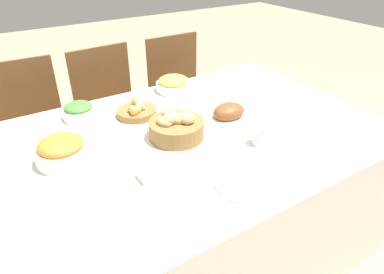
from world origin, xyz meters
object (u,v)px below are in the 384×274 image
object	(u,v)px
dinner_plate	(250,182)
knife	(281,169)
fork	(215,198)
butter_dish	(153,173)
pineapple_bowl	(174,84)
green_salad_bowl	(79,111)
chair_far_right	(182,93)
spoon	(287,167)
egg_basket	(137,111)
chair_far_left	(33,131)
ham_platter	(229,113)
bread_basket	(176,127)
carrot_bowl	(62,151)
drinking_cup	(261,135)
chair_far_center	(113,111)

from	to	relation	value
dinner_plate	knife	world-z (taller)	dinner_plate
fork	butter_dish	xyz separation A→B (m)	(-0.12, 0.23, 0.01)
pineapple_bowl	fork	xyz separation A→B (m)	(-0.35, -0.90, -0.04)
green_salad_bowl	knife	world-z (taller)	green_salad_bowl
pineapple_bowl	knife	xyz separation A→B (m)	(-0.04, -0.90, -0.04)
chair_far_right	spoon	distance (m)	1.40
egg_basket	dinner_plate	xyz separation A→B (m)	(0.12, -0.72, -0.02)
pineapple_bowl	butter_dish	bearing A→B (deg)	-125.25
chair_far_left	dinner_plate	world-z (taller)	chair_far_left
ham_platter	green_salad_bowl	size ratio (longest dim) A/B	1.60
chair_far_left	fork	xyz separation A→B (m)	(0.40, -1.34, 0.25)
bread_basket	dinner_plate	xyz separation A→B (m)	(0.06, -0.43, -0.05)
carrot_bowl	spoon	distance (m)	0.89
egg_basket	carrot_bowl	distance (m)	0.47
chair_far_left	green_salad_bowl	size ratio (longest dim) A/B	5.69
green_salad_bowl	pineapple_bowl	world-z (taller)	pineapple_bowl
chair_far_right	bread_basket	distance (m)	1.11
chair_far_left	green_salad_bowl	world-z (taller)	chair_far_left
fork	knife	bearing A→B (deg)	-3.24
spoon	green_salad_bowl	bearing A→B (deg)	126.26
egg_basket	drinking_cup	xyz separation A→B (m)	(0.34, -0.53, 0.01)
dinner_plate	chair_far_center	bearing A→B (deg)	91.62
dinner_plate	fork	bearing A→B (deg)	180.00
chair_far_left	pineapple_bowl	world-z (taller)	chair_far_left
carrot_bowl	drinking_cup	size ratio (longest dim) A/B	2.44
pineapple_bowl	carrot_bowl	bearing A→B (deg)	-151.92
ham_platter	spoon	size ratio (longest dim) A/B	1.60
dinner_plate	butter_dish	bearing A→B (deg)	141.05
ham_platter	carrot_bowl	distance (m)	0.79
carrot_bowl	butter_dish	distance (m)	0.38
egg_basket	drinking_cup	bearing A→B (deg)	-57.84
drinking_cup	dinner_plate	bearing A→B (deg)	-139.12
chair_far_left	egg_basket	size ratio (longest dim) A/B	4.55
chair_far_right	chair_far_center	distance (m)	0.55
knife	butter_dish	size ratio (longest dim) A/B	1.47
chair_far_left	spoon	size ratio (longest dim) A/B	5.67
green_salad_bowl	pineapple_bowl	bearing A→B (deg)	4.92
chair_far_right	chair_far_left	distance (m)	1.06
egg_basket	ham_platter	distance (m)	0.46
ham_platter	bread_basket	bearing A→B (deg)	-176.06
knife	chair_far_left	bearing A→B (deg)	114.66
bread_basket	knife	xyz separation A→B (m)	(0.21, -0.43, -0.05)
fork	spoon	xyz separation A→B (m)	(0.34, 0.00, 0.00)
chair_far_right	chair_far_left	world-z (taller)	same
fork	egg_basket	bearing A→B (deg)	83.62
egg_basket	spoon	bearing A→B (deg)	-67.12
knife	egg_basket	bearing A→B (deg)	107.59
carrot_bowl	green_salad_bowl	xyz separation A→B (m)	(0.17, 0.34, -0.01)
spoon	egg_basket	bearing A→B (deg)	116.12
spoon	butter_dish	size ratio (longest dim) A/B	1.47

